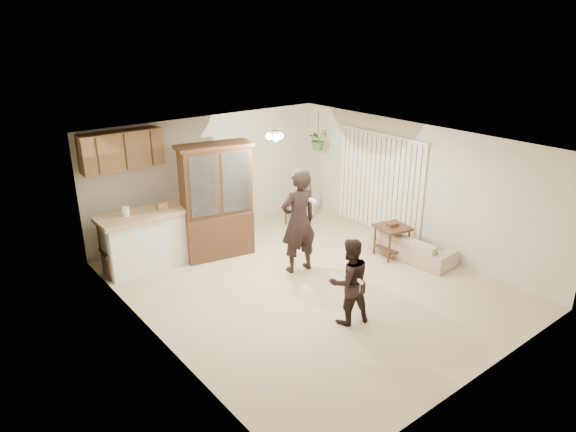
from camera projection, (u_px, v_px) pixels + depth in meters
floor at (308, 284)px, 8.96m from camera, size 6.50×6.50×0.00m
ceiling at (311, 144)px, 8.07m from camera, size 5.50×6.50×0.02m
wall_back at (210, 175)px, 10.90m from camera, size 5.50×0.02×2.50m
wall_front at (486, 294)px, 6.14m from camera, size 5.50×0.02×2.50m
wall_left at (155, 263)px, 6.92m from camera, size 0.02×6.50×2.50m
wall_right at (415, 187)px, 10.11m from camera, size 0.02×6.50×2.50m
breakfast_bar at (149, 242)px, 9.43m from camera, size 1.60×0.55×1.00m
bar_top at (146, 214)px, 9.24m from camera, size 1.75×0.70×0.08m
upper_cabinets at (122, 150)px, 9.36m from camera, size 1.50×0.34×0.70m
vertical_blinds at (379, 184)px, 10.80m from camera, size 0.06×2.30×2.10m
ceiling_fixture at (275, 136)px, 9.10m from camera, size 0.36×0.36×0.20m
hanging_plant at (318, 139)px, 11.40m from camera, size 0.43×0.37×0.48m
plant_cord at (318, 125)px, 11.28m from camera, size 0.01×0.01×0.65m
sofa at (413, 240)px, 9.86m from camera, size 0.85×1.92×0.73m
adult at (298, 225)px, 9.17m from camera, size 0.71×0.52×1.80m
child at (349, 282)px, 7.63m from camera, size 0.77×0.68×1.35m
china_hutch at (217, 202)px, 9.72m from camera, size 1.48×0.81×2.22m
side_table at (392, 241)px, 9.93m from camera, size 0.67×0.67×0.70m
chair_bar at (117, 259)px, 9.22m from camera, size 0.50×0.50×1.06m
chair_hutch_left at (203, 227)px, 10.74m from camera, size 0.60×0.60×0.96m
chair_hutch_right at (297, 211)px, 11.56m from camera, size 0.61×0.61×1.05m
controller_adult at (313, 201)px, 8.60m from camera, size 0.07×0.17×0.05m
controller_child at (360, 282)px, 7.30m from camera, size 0.07×0.12×0.04m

